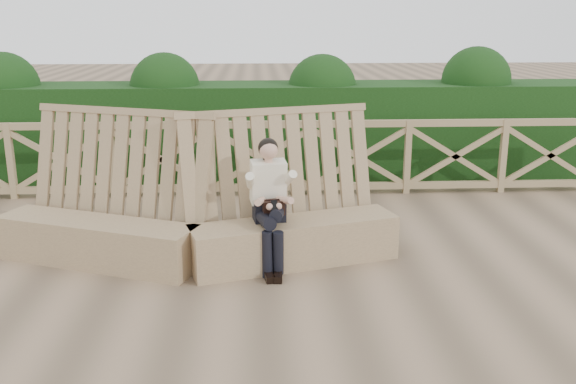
{
  "coord_description": "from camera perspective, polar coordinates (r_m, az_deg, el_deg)",
  "views": [
    {
      "loc": [
        -0.06,
        -5.6,
        2.57
      ],
      "look_at": [
        0.24,
        0.4,
        0.9
      ],
      "focal_mm": 40.0,
      "sensor_mm": 36.0,
      "label": 1
    }
  ],
  "objects": [
    {
      "name": "ground",
      "position": [
        6.16,
        -2.03,
        -9.12
      ],
      "size": [
        60.0,
        60.0,
        0.0
      ],
      "primitive_type": "plane",
      "color": "brown",
      "rests_on": "ground"
    },
    {
      "name": "bench",
      "position": [
        6.92,
        -8.15,
        -2.87
      ],
      "size": [
        4.34,
        1.53,
        1.61
      ],
      "rotation": [
        0.0,
        0.0,
        -0.12
      ],
      "color": "#856B4C",
      "rests_on": "ground"
    },
    {
      "name": "woman",
      "position": [
        6.62,
        -1.64,
        -0.55
      ],
      "size": [
        0.4,
        0.8,
        1.35
      ],
      "rotation": [
        0.0,
        0.0,
        0.16
      ],
      "color": "black",
      "rests_on": "ground"
    },
    {
      "name": "guardrail",
      "position": [
        9.33,
        -2.41,
        3.01
      ],
      "size": [
        10.1,
        0.09,
        1.1
      ],
      "color": "#937855",
      "rests_on": "ground"
    },
    {
      "name": "hedge",
      "position": [
        10.46,
        -2.48,
        5.48
      ],
      "size": [
        12.0,
        1.2,
        1.5
      ],
      "primitive_type": "cube",
      "color": "black",
      "rests_on": "ground"
    }
  ]
}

